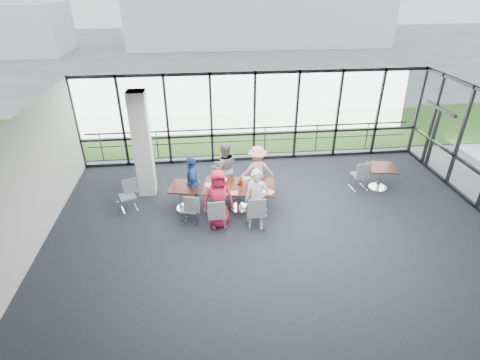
{
  "coord_description": "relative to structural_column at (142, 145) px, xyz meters",
  "views": [
    {
      "loc": [
        -1.84,
        -7.34,
        5.98
      ],
      "look_at": [
        -0.89,
        1.47,
        1.1
      ],
      "focal_mm": 28.0,
      "sensor_mm": 36.0,
      "label": 1
    }
  ],
  "objects": [
    {
      "name": "floor",
      "position": [
        3.6,
        -3.0,
        -1.61
      ],
      "size": [
        12.0,
        10.0,
        0.02
      ],
      "primitive_type": "cube",
      "color": "black",
      "rests_on": "ground"
    },
    {
      "name": "ceiling",
      "position": [
        3.6,
        -3.0,
        1.6
      ],
      "size": [
        12.0,
        10.0,
        0.04
      ],
      "primitive_type": "cube",
      "color": "silver",
      "rests_on": "ground"
    },
    {
      "name": "wall_left",
      "position": [
        -2.4,
        -3.0,
        0.0
      ],
      "size": [
        0.1,
        10.0,
        3.2
      ],
      "primitive_type": "cube",
      "color": "silver",
      "rests_on": "ground"
    },
    {
      "name": "curtain_wall_back",
      "position": [
        3.6,
        2.0,
        0.0
      ],
      "size": [
        12.0,
        0.1,
        3.2
      ],
      "primitive_type": "cube",
      "color": "white",
      "rests_on": "ground"
    },
    {
      "name": "exit_door",
      "position": [
        9.6,
        0.75,
        -0.55
      ],
      "size": [
        0.12,
        1.6,
        2.1
      ],
      "primitive_type": "cube",
      "color": "black",
      "rests_on": "ground"
    },
    {
      "name": "structural_column",
      "position": [
        0.0,
        0.0,
        0.0
      ],
      "size": [
        0.5,
        0.5,
        3.2
      ],
      "primitive_type": "cube",
      "color": "silver",
      "rests_on": "ground"
    },
    {
      "name": "apron",
      "position": [
        3.6,
        7.0,
        -1.62
      ],
      "size": [
        80.0,
        70.0,
        0.02
      ],
      "primitive_type": "cube",
      "color": "slate",
      "rests_on": "ground"
    },
    {
      "name": "grass_strip",
      "position": [
        3.6,
        5.0,
        -1.59
      ],
      "size": [
        80.0,
        5.0,
        0.01
      ],
      "primitive_type": "cube",
      "color": "#2F561A",
      "rests_on": "ground"
    },
    {
      "name": "hangar_main",
      "position": [
        7.6,
        29.0,
        1.4
      ],
      "size": [
        24.0,
        10.0,
        6.0
      ],
      "primitive_type": "cube",
      "color": "white",
      "rests_on": "ground"
    },
    {
      "name": "hangar_aux",
      "position": [
        -14.4,
        25.0,
        0.4
      ],
      "size": [
        10.0,
        6.0,
        4.0
      ],
      "primitive_type": "cube",
      "color": "white",
      "rests_on": "ground"
    },
    {
      "name": "guard_rail",
      "position": [
        3.6,
        2.6,
        -1.1
      ],
      "size": [
        12.0,
        0.06,
        0.06
      ],
      "primitive_type": "cylinder",
      "rotation": [
        0.0,
        1.57,
        0.0
      ],
      "color": "#2D2D33",
      "rests_on": "ground"
    },
    {
      "name": "main_table",
      "position": [
        2.71,
        -1.23,
        -0.97
      ],
      "size": [
        2.13,
        1.39,
        0.75
      ],
      "rotation": [
        0.0,
        0.0,
        -0.15
      ],
      "color": "#330D0C",
      "rests_on": "ground"
    },
    {
      "name": "side_table_left",
      "position": [
        1.18,
        -1.08,
        -0.97
      ],
      "size": [
        0.95,
        0.95,
        0.75
      ],
      "rotation": [
        0.0,
        0.0,
        -0.19
      ],
      "color": "#330D0C",
      "rests_on": "ground"
    },
    {
      "name": "side_table_right",
      "position": [
        7.24,
        -0.53,
        -0.97
      ],
      "size": [
        0.97,
        0.97,
        0.75
      ],
      "rotation": [
        0.0,
        0.0,
        -0.18
      ],
      "color": "#330D0C",
      "rests_on": "ground"
    },
    {
      "name": "diner_near_left",
      "position": [
        2.09,
        -2.0,
        -0.77
      ],
      "size": [
        0.84,
        0.57,
        1.66
      ],
      "primitive_type": "imported",
      "rotation": [
        0.0,
        0.0,
        0.06
      ],
      "color": "red",
      "rests_on": "ground"
    },
    {
      "name": "diner_near_right",
      "position": [
        3.07,
        -2.2,
        -0.74
      ],
      "size": [
        0.7,
        0.56,
        1.72
      ],
      "primitive_type": "imported",
      "rotation": [
        0.0,
        0.0,
        -0.18
      ],
      "color": "silver",
      "rests_on": "ground"
    },
    {
      "name": "diner_far_left",
      "position": [
        2.38,
        -0.25,
        -0.77
      ],
      "size": [
        0.86,
        0.58,
        1.67
      ],
      "primitive_type": "imported",
      "rotation": [
        0.0,
        0.0,
        3.24
      ],
      "color": "gray",
      "rests_on": "ground"
    },
    {
      "name": "diner_far_right",
      "position": [
        3.36,
        -0.42,
        -0.82
      ],
      "size": [
        1.04,
        0.58,
        1.57
      ],
      "primitive_type": "imported",
      "rotation": [
        0.0,
        0.0,
        3.2
      ],
      "color": "pink",
      "rests_on": "ground"
    },
    {
      "name": "diner_end",
      "position": [
        1.42,
        -0.96,
        -0.8
      ],
      "size": [
        0.52,
        0.95,
        1.61
      ],
      "primitive_type": "imported",
      "rotation": [
        0.0,
        0.0,
        -1.58
      ],
      "color": "#26539D",
      "rests_on": "ground"
    },
    {
      "name": "chair_main_nl",
      "position": [
        2.03,
        -2.18,
        -1.13
      ],
      "size": [
        0.48,
        0.48,
        0.95
      ],
      "primitive_type": null,
      "rotation": [
        0.0,
        0.0,
        0.04
      ],
      "color": "gray",
      "rests_on": "ground"
    },
    {
      "name": "chair_main_nr",
      "position": [
        3.06,
        -2.22,
        -1.11
      ],
      "size": [
        0.5,
        0.5,
        0.99
      ],
      "primitive_type": null,
      "rotation": [
        0.0,
        0.0,
        0.04
      ],
      "color": "gray",
      "rests_on": "ground"
    },
    {
      "name": "chair_main_fl",
      "position": [
        2.29,
        -0.18,
        -1.15
      ],
      "size": [
        0.44,
        0.44,
        0.9
      ],
      "primitive_type": null,
      "rotation": [
        0.0,
        0.0,
        3.14
      ],
      "color": "gray",
      "rests_on": "ground"
    },
    {
      "name": "chair_main_fr",
      "position": [
        3.39,
        -0.41,
        -1.16
      ],
      "size": [
        0.45,
        0.45,
        0.89
      ],
      "primitive_type": null,
      "rotation": [
        0.0,
        0.0,
        3.17
      ],
      "color": "gray",
      "rests_on": "ground"
    },
    {
      "name": "chair_main_end",
      "position": [
        1.29,
        -0.97,
        -1.14
      ],
      "size": [
        0.57,
        0.57,
        0.91
      ],
      "primitive_type": null,
      "rotation": [
        0.0,
        0.0,
        -1.91
      ],
      "color": "gray",
      "rests_on": "ground"
    },
    {
      "name": "chair_spare_la",
      "position": [
        1.33,
        -1.81,
        -1.15
      ],
      "size": [
        0.55,
        0.55,
        0.91
      ],
      "primitive_type": null,
      "rotation": [
        0.0,
        0.0,
        -0.28
      ],
      "color": "gray",
      "rests_on": "ground"
    },
    {
      "name": "chair_spare_lb",
      "position": [
        -0.45,
        -0.95,
        -1.16
      ],
      "size": [
        0.55,
        0.55,
        0.87
      ],
      "primitive_type": null,
      "rotation": [
        0.0,
        0.0,
        3.5
      ],
      "color": "gray",
      "rests_on": "ground"
    },
    {
      "name": "chair_spare_r",
      "position": [
        6.6,
        -0.49,
        -1.12
      ],
      "size": [
        0.51,
        0.51,
        0.96
      ],
      "primitive_type": null,
      "rotation": [
        0.0,
        0.0,
        0.1
      ],
      "color": "gray",
      "rests_on": "ground"
    },
    {
      "name": "plate_nl",
      "position": [
        2.1,
        -1.53,
        -0.84
      ],
      "size": [
        0.28,
        0.28,
        0.01
      ],
      "primitive_type": "cylinder",
      "color": "white",
      "rests_on": "main_table"
    },
    {
      "name": "plate_nr",
      "position": [
        3.3,
        -1.61,
        -0.84
      ],
      "size": [
        0.27,
        0.27,
        0.01
      ],
      "primitive_type": "cylinder",
      "color": "white",
      "rests_on": "main_table"
    },
    {
      "name": "plate_fl",
      "position": [
        2.28,
        -0.81,
        -0.84
      ],
      "size": [
        0.26,
        0.26,
        0.01
      ],
      "primitive_type": "cylinder",
      "color": "white",
      "rests_on": "main_table"
    },
    {
      "name": "plate_fr",
      "position": [
        3.22,
        -0.99,
        -0.84
      ],
      "size": [
        0.25,
        0.25,
        0.01
      ],
      "primitive_type": "cylinder",
      "color": "white",
      "rests_on": "main_table"
    },
    {
      "name": "plate_end",
      "position": [
        1.89,
        -1.09,
        -0.84
      ],
      "size": [
        0.26,
        0.26,
        0.01
      ],
      "primitive_type": "cylinder",
      "color": "white",
      "rests_on": "main_table"
    },
    {
      "name": "tumbler_a",
      "position": [
        2.42,
        -1.49,
        -0.78
      ],
      "size": [
        0.07,
        0.07,
        0.14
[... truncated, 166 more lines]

